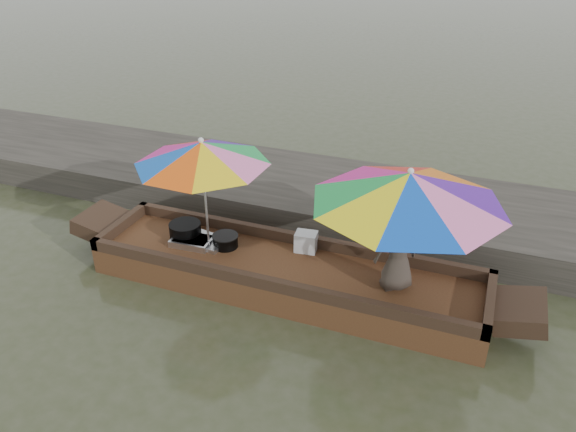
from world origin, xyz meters
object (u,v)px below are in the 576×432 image
(umbrella_bow, at_px, (205,196))
(cooking_pot, at_px, (185,231))
(tray_crayfish, at_px, (193,241))
(supply_bag, at_px, (306,242))
(boat_hull, at_px, (285,276))
(tray_scallop, at_px, (207,241))
(umbrella_stern, at_px, (404,232))
(charcoal_grill, at_px, (225,241))
(vendor, at_px, (398,248))

(umbrella_bow, bearing_deg, cooking_pot, 163.78)
(tray_crayfish, xyz_separation_m, umbrella_bow, (0.26, -0.02, 0.73))
(cooking_pot, distance_m, supply_bag, 1.66)
(boat_hull, xyz_separation_m, tray_scallop, (-1.17, 0.11, 0.21))
(cooking_pot, xyz_separation_m, tray_scallop, (0.33, -0.02, -0.08))
(supply_bag, height_order, umbrella_stern, umbrella_stern)
(tray_scallop, bearing_deg, cooking_pot, 176.99)
(boat_hull, bearing_deg, tray_scallop, 174.83)
(supply_bag, distance_m, umbrella_stern, 1.51)
(cooking_pot, distance_m, charcoal_grill, 0.61)
(charcoal_grill, relative_size, umbrella_stern, 0.15)
(cooking_pot, distance_m, tray_scallop, 0.34)
(cooking_pot, relative_size, tray_scallop, 0.80)
(boat_hull, xyz_separation_m, umbrella_bow, (-1.08, 0.00, 0.95))
(supply_bag, distance_m, vendor, 1.38)
(cooking_pot, distance_m, vendor, 2.92)
(umbrella_bow, height_order, umbrella_stern, same)
(cooking_pot, bearing_deg, tray_crayfish, -31.70)
(vendor, height_order, umbrella_stern, umbrella_stern)
(tray_crayfish, xyz_separation_m, vendor, (2.72, 0.01, 0.50))
(umbrella_bow, xyz_separation_m, umbrella_stern, (2.51, 0.00, 0.00))
(cooking_pot, height_order, umbrella_stern, umbrella_stern)
(tray_scallop, bearing_deg, umbrella_bow, -48.60)
(cooking_pot, relative_size, supply_bag, 1.53)
(tray_crayfish, distance_m, umbrella_stern, 2.87)
(charcoal_grill, bearing_deg, tray_scallop, -176.01)
(boat_hull, height_order, umbrella_bow, umbrella_bow)
(tray_scallop, height_order, umbrella_stern, umbrella_stern)
(supply_bag, bearing_deg, umbrella_stern, -18.00)
(cooking_pot, bearing_deg, supply_bag, 10.36)
(tray_crayfish, bearing_deg, boat_hull, -1.00)
(tray_scallop, height_order, supply_bag, supply_bag)
(supply_bag, bearing_deg, tray_crayfish, -164.83)
(boat_hull, distance_m, umbrella_stern, 1.72)
(supply_bag, bearing_deg, cooking_pot, -169.64)
(tray_crayfish, distance_m, charcoal_grill, 0.46)
(boat_hull, height_order, tray_scallop, tray_scallop)
(tray_scallop, bearing_deg, supply_bag, 13.64)
(boat_hull, bearing_deg, umbrella_bow, 180.00)
(tray_scallop, distance_m, vendor, 2.61)
(charcoal_grill, bearing_deg, vendor, -2.42)
(vendor, height_order, umbrella_bow, umbrella_bow)
(cooking_pot, bearing_deg, umbrella_stern, -2.41)
(boat_hull, xyz_separation_m, supply_bag, (0.13, 0.42, 0.30))
(boat_hull, relative_size, charcoal_grill, 15.25)
(tray_scallop, xyz_separation_m, umbrella_bow, (0.09, -0.11, 0.74))
(vendor, relative_size, umbrella_bow, 0.64)
(supply_bag, xyz_separation_m, umbrella_bow, (-1.21, -0.42, 0.65))
(tray_crayfish, xyz_separation_m, supply_bag, (1.47, 0.40, 0.09))
(tray_crayfish, distance_m, tray_scallop, 0.19)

